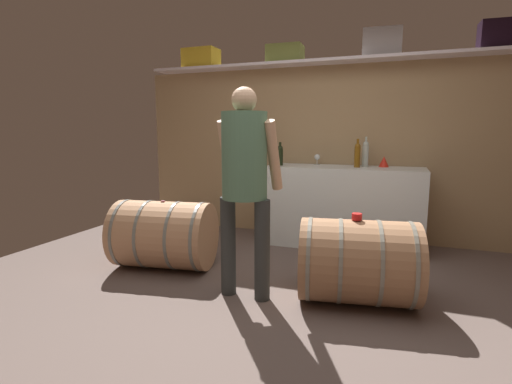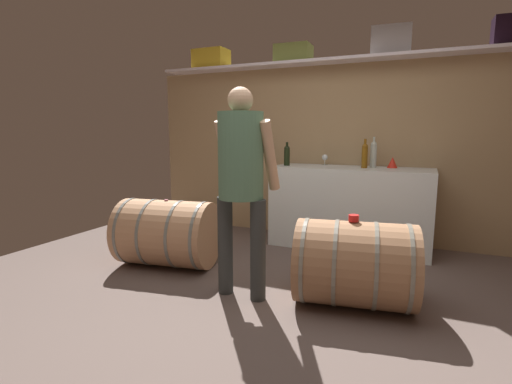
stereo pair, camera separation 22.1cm
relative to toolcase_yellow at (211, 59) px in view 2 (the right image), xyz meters
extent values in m
cube|color=brown|center=(1.66, -1.51, -2.21)|extent=(6.08, 7.64, 0.02)
cube|color=#A1845D|center=(1.66, 0.15, -1.18)|extent=(4.88, 0.10, 2.05)
cube|color=silver|center=(1.66, 0.00, -0.14)|extent=(4.49, 0.40, 0.03)
cube|color=gold|center=(0.00, 0.00, 0.00)|extent=(0.43, 0.28, 0.24)
cube|color=olive|center=(1.11, 0.00, -0.02)|extent=(0.42, 0.31, 0.20)
cube|color=gray|center=(2.19, 0.00, 0.03)|extent=(0.41, 0.23, 0.30)
cube|color=white|center=(1.87, -0.21, -1.76)|extent=(1.72, 0.60, 0.90)
cylinder|color=brown|center=(2.01, -0.21, -1.20)|extent=(0.06, 0.06, 0.22)
sphere|color=brown|center=(2.01, -0.21, -1.08)|extent=(0.06, 0.06, 0.06)
cylinder|color=brown|center=(2.01, -0.21, -1.03)|extent=(0.03, 0.03, 0.07)
cylinder|color=#B7C2B7|center=(2.08, -0.11, -1.19)|extent=(0.07, 0.07, 0.24)
sphere|color=#B7C2B7|center=(2.08, -0.11, -1.06)|extent=(0.07, 0.07, 0.07)
cylinder|color=#B7C2B7|center=(2.08, -0.11, -1.01)|extent=(0.02, 0.02, 0.08)
cylinder|color=black|center=(1.14, -0.26, -1.21)|extent=(0.07, 0.07, 0.18)
sphere|color=black|center=(1.14, -0.26, -1.11)|extent=(0.06, 0.06, 0.06)
cylinder|color=black|center=(1.14, -0.26, -1.07)|extent=(0.03, 0.03, 0.06)
cylinder|color=white|center=(1.53, -0.03, -1.30)|extent=(0.07, 0.07, 0.00)
cylinder|color=white|center=(1.53, -0.03, -1.27)|extent=(0.01, 0.01, 0.06)
sphere|color=white|center=(1.53, -0.03, -1.22)|extent=(0.07, 0.07, 0.07)
sphere|color=maroon|center=(1.53, -0.03, -1.23)|extent=(0.04, 0.04, 0.04)
cone|color=red|center=(2.28, -0.06, -1.25)|extent=(0.11, 0.11, 0.12)
cylinder|color=#996D4A|center=(2.18, -1.67, -1.88)|extent=(0.95, 0.76, 0.63)
cylinder|color=gray|center=(1.82, -1.73, -1.88)|extent=(0.13, 0.64, 0.64)
cylinder|color=gray|center=(2.05, -1.69, -1.88)|extent=(0.13, 0.64, 0.64)
cylinder|color=gray|center=(2.32, -1.65, -1.88)|extent=(0.13, 0.64, 0.64)
cylinder|color=gray|center=(2.54, -1.61, -1.88)|extent=(0.13, 0.64, 0.64)
cylinder|color=brown|center=(2.18, -1.67, -1.56)|extent=(0.04, 0.04, 0.01)
cylinder|color=tan|center=(0.38, -1.53, -1.88)|extent=(0.99, 0.77, 0.63)
cylinder|color=slate|center=(0.00, -1.59, -1.88)|extent=(0.13, 0.64, 0.64)
cylinder|color=slate|center=(0.23, -1.55, -1.88)|extent=(0.13, 0.64, 0.64)
cylinder|color=slate|center=(0.52, -1.51, -1.88)|extent=(0.13, 0.64, 0.64)
cylinder|color=slate|center=(0.75, -1.47, -1.88)|extent=(0.13, 0.64, 0.64)
cylinder|color=#8D454F|center=(0.38, -1.53, -1.56)|extent=(0.04, 0.04, 0.01)
cylinder|color=red|center=(2.16, -1.67, -1.54)|extent=(0.07, 0.07, 0.05)
cylinder|color=#2F3230|center=(1.49, -1.88, -1.81)|extent=(0.12, 0.12, 0.79)
cylinder|color=#2F3230|center=(1.20, -1.87, -1.81)|extent=(0.12, 0.12, 0.79)
cylinder|color=#50775A|center=(1.34, -1.88, -1.09)|extent=(0.34, 0.34, 0.65)
sphere|color=tan|center=(1.34, -1.88, -0.69)|extent=(0.19, 0.19, 0.19)
cylinder|color=tan|center=(1.54, -1.79, -1.09)|extent=(0.09, 0.27, 0.54)
cylinder|color=tan|center=(1.15, -1.77, -1.09)|extent=(0.09, 0.25, 0.55)
camera|label=1|loc=(2.41, -4.54, -0.91)|focal=26.87mm
camera|label=2|loc=(2.62, -4.45, -0.91)|focal=26.87mm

